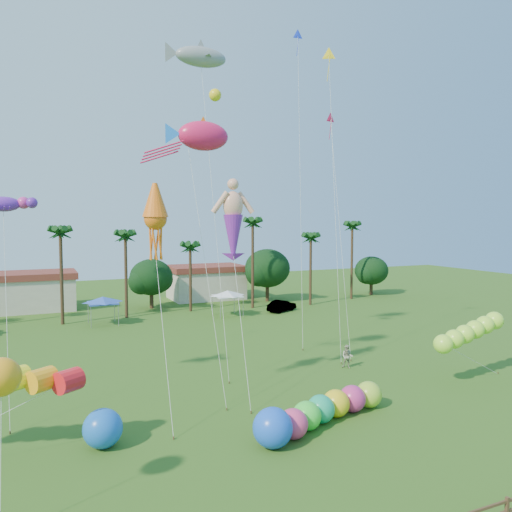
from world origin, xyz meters
name	(u,v)px	position (x,y,z in m)	size (l,w,h in m)	color
ground	(346,467)	(0.00, 0.00, 0.00)	(160.00, 160.00, 0.00)	#285116
tree_line	(173,275)	(3.57, 44.00, 4.28)	(69.46, 8.91, 11.00)	#3A2819
buildings_row	(113,290)	(-3.09, 50.00, 2.00)	(35.00, 7.00, 4.00)	beige
tent_row	(104,300)	(-6.00, 36.33, 2.75)	(31.00, 4.00, 0.60)	white
car_b	(282,306)	(15.24, 36.13, 0.71)	(1.50, 4.31, 1.42)	#4C4C54
spectator_b	(347,357)	(8.88, 12.81, 0.88)	(0.86, 0.67, 1.76)	#A0A086
caterpillar_inflatable	(317,412)	(1.11, 4.35, 0.84)	(9.68, 4.50, 2.00)	#D93971
blue_ball	(103,428)	(-9.84, 6.55, 0.97)	(1.94, 1.94, 1.94)	blue
rainbow_tube	(21,387)	(-13.42, 6.69, 3.53)	(10.25, 4.40, 4.10)	red
green_worm	(443,344)	(12.28, 6.57, 2.93)	(9.41, 3.14, 3.70)	#B0FF38
orange_ball_kite	(1,377)	(-13.91, 1.32, 5.60)	(1.74, 1.74, 6.31)	orange
merman_kite	(233,225)	(-0.90, 11.59, 10.91)	(2.54, 5.18, 13.45)	#F2A689
fish_kite	(203,136)	(-2.33, 13.24, 16.74)	(5.39, 6.28, 17.82)	#E31951
shark_kite	(201,57)	(-0.50, 19.23, 23.79)	(5.58, 7.47, 24.76)	gray
squid_kite	(155,219)	(-6.15, 10.65, 11.33)	(1.96, 5.66, 13.49)	orange
lobster_kite	(3,204)	(-14.26, 14.62, 12.17)	(3.71, 5.90, 12.82)	#6A23B1
delta_kite_red	(331,125)	(10.48, 17.91, 19.28)	(1.07, 4.02, 20.34)	#DD1847
delta_kite_yellow	(329,60)	(10.26, 17.98, 24.58)	(1.91, 4.66, 25.68)	yellow
delta_kite_blue	(298,44)	(10.30, 23.41, 27.61)	(2.60, 5.04, 29.03)	#1A37EE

